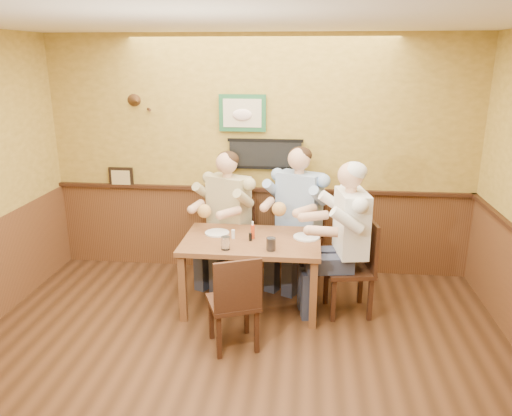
{
  "coord_description": "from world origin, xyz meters",
  "views": [
    {
      "loc": [
        0.57,
        -3.25,
        2.55
      ],
      "look_at": [
        0.06,
        1.45,
        1.1
      ],
      "focal_mm": 35.0,
      "sensor_mm": 36.0,
      "label": 1
    }
  ],
  "objects_px": {
    "water_glass_left": "(226,243)",
    "hot_sauce_bottle": "(253,231)",
    "chair_back_right": "(298,240)",
    "salt_shaker": "(233,234)",
    "dining_table": "(252,247)",
    "diner_blue_polo": "(299,222)",
    "cola_tumbler": "(271,244)",
    "diner_white_elder": "(350,248)",
    "chair_back_left": "(229,240)",
    "water_glass_mid": "(271,244)",
    "diner_tan_shirt": "(229,223)",
    "chair_near_side": "(233,300)",
    "pepper_shaker": "(250,237)",
    "chair_right_end": "(349,267)"
  },
  "relations": [
    {
      "from": "chair_back_left",
      "to": "hot_sauce_bottle",
      "type": "relative_size",
      "value": 5.82
    },
    {
      "from": "dining_table",
      "to": "diner_tan_shirt",
      "type": "xyz_separation_m",
      "value": [
        -0.34,
        0.65,
        0.03
      ]
    },
    {
      "from": "water_glass_left",
      "to": "hot_sauce_bottle",
      "type": "xyz_separation_m",
      "value": [
        0.23,
        0.33,
        0.02
      ]
    },
    {
      "from": "hot_sauce_bottle",
      "to": "pepper_shaker",
      "type": "xyz_separation_m",
      "value": [
        -0.02,
        -0.06,
        -0.04
      ]
    },
    {
      "from": "hot_sauce_bottle",
      "to": "water_glass_mid",
      "type": "bearing_deg",
      "value": -54.97
    },
    {
      "from": "cola_tumbler",
      "to": "dining_table",
      "type": "bearing_deg",
      "value": 129.87
    },
    {
      "from": "salt_shaker",
      "to": "cola_tumbler",
      "type": "bearing_deg",
      "value": -32.79
    },
    {
      "from": "chair_near_side",
      "to": "hot_sauce_bottle",
      "type": "height_order",
      "value": "hot_sauce_bottle"
    },
    {
      "from": "water_glass_left",
      "to": "water_glass_mid",
      "type": "bearing_deg",
      "value": 2.98
    },
    {
      "from": "hot_sauce_bottle",
      "to": "salt_shaker",
      "type": "xyz_separation_m",
      "value": [
        -0.2,
        -0.02,
        -0.04
      ]
    },
    {
      "from": "chair_back_left",
      "to": "diner_white_elder",
      "type": "distance_m",
      "value": 1.51
    },
    {
      "from": "diner_white_elder",
      "to": "water_glass_mid",
      "type": "distance_m",
      "value": 0.82
    },
    {
      "from": "cola_tumbler",
      "to": "chair_back_left",
      "type": "bearing_deg",
      "value": 121.52
    },
    {
      "from": "water_glass_mid",
      "to": "salt_shaker",
      "type": "height_order",
      "value": "water_glass_mid"
    },
    {
      "from": "hot_sauce_bottle",
      "to": "chair_back_left",
      "type": "bearing_deg",
      "value": 118.81
    },
    {
      "from": "dining_table",
      "to": "salt_shaker",
      "type": "xyz_separation_m",
      "value": [
        -0.19,
        0.0,
        0.14
      ]
    },
    {
      "from": "chair_back_right",
      "to": "diner_white_elder",
      "type": "height_order",
      "value": "diner_white_elder"
    },
    {
      "from": "chair_near_side",
      "to": "pepper_shaker",
      "type": "distance_m",
      "value": 0.81
    },
    {
      "from": "dining_table",
      "to": "diner_blue_polo",
      "type": "bearing_deg",
      "value": 56.64
    },
    {
      "from": "cola_tumbler",
      "to": "salt_shaker",
      "type": "bearing_deg",
      "value": 147.21
    },
    {
      "from": "chair_back_left",
      "to": "pepper_shaker",
      "type": "height_order",
      "value": "chair_back_left"
    },
    {
      "from": "chair_back_left",
      "to": "water_glass_left",
      "type": "distance_m",
      "value": 1.02
    },
    {
      "from": "dining_table",
      "to": "water_glass_left",
      "type": "height_order",
      "value": "water_glass_left"
    },
    {
      "from": "diner_blue_polo",
      "to": "pepper_shaker",
      "type": "height_order",
      "value": "diner_blue_polo"
    },
    {
      "from": "chair_near_side",
      "to": "salt_shaker",
      "type": "distance_m",
      "value": 0.86
    },
    {
      "from": "water_glass_mid",
      "to": "cola_tumbler",
      "type": "distance_m",
      "value": 0.03
    },
    {
      "from": "dining_table",
      "to": "water_glass_left",
      "type": "distance_m",
      "value": 0.41
    },
    {
      "from": "diner_white_elder",
      "to": "dining_table",
      "type": "bearing_deg",
      "value": -101.4
    },
    {
      "from": "salt_shaker",
      "to": "diner_tan_shirt",
      "type": "bearing_deg",
      "value": 102.85
    },
    {
      "from": "water_glass_mid",
      "to": "hot_sauce_bottle",
      "type": "distance_m",
      "value": 0.37
    },
    {
      "from": "salt_shaker",
      "to": "hot_sauce_bottle",
      "type": "bearing_deg",
      "value": 4.33
    },
    {
      "from": "water_glass_mid",
      "to": "diner_blue_polo",
      "type": "bearing_deg",
      "value": 76.22
    },
    {
      "from": "diner_white_elder",
      "to": "water_glass_left",
      "type": "xyz_separation_m",
      "value": [
        -1.21,
        -0.28,
        0.11
      ]
    },
    {
      "from": "water_glass_left",
      "to": "pepper_shaker",
      "type": "distance_m",
      "value": 0.34
    },
    {
      "from": "chair_back_right",
      "to": "diner_white_elder",
      "type": "distance_m",
      "value": 0.93
    },
    {
      "from": "chair_back_left",
      "to": "chair_right_end",
      "type": "relative_size",
      "value": 0.97
    },
    {
      "from": "chair_back_left",
      "to": "chair_right_end",
      "type": "xyz_separation_m",
      "value": [
        1.33,
        -0.68,
        0.02
      ]
    },
    {
      "from": "chair_back_right",
      "to": "diner_blue_polo",
      "type": "bearing_deg",
      "value": 24.93
    },
    {
      "from": "water_glass_mid",
      "to": "salt_shaker",
      "type": "xyz_separation_m",
      "value": [
        -0.41,
        0.29,
        -0.02
      ]
    },
    {
      "from": "diner_tan_shirt",
      "to": "diner_white_elder",
      "type": "bearing_deg",
      "value": -1.95
    },
    {
      "from": "chair_back_right",
      "to": "chair_near_side",
      "type": "distance_m",
      "value": 1.58
    },
    {
      "from": "diner_white_elder",
      "to": "hot_sauce_bottle",
      "type": "relative_size",
      "value": 8.59
    },
    {
      "from": "chair_back_left",
      "to": "cola_tumbler",
      "type": "distance_m",
      "value": 1.11
    },
    {
      "from": "chair_back_left",
      "to": "water_glass_mid",
      "type": "height_order",
      "value": "chair_back_left"
    },
    {
      "from": "chair_back_left",
      "to": "water_glass_left",
      "type": "relative_size",
      "value": 7.35
    },
    {
      "from": "cola_tumbler",
      "to": "salt_shaker",
      "type": "relative_size",
      "value": 1.3
    },
    {
      "from": "hot_sauce_bottle",
      "to": "pepper_shaker",
      "type": "distance_m",
      "value": 0.08
    },
    {
      "from": "chair_near_side",
      "to": "diner_white_elder",
      "type": "bearing_deg",
      "value": -167.53
    },
    {
      "from": "chair_back_right",
      "to": "salt_shaker",
      "type": "distance_m",
      "value": 1.01
    },
    {
      "from": "cola_tumbler",
      "to": "water_glass_left",
      "type": "bearing_deg",
      "value": -173.69
    }
  ]
}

